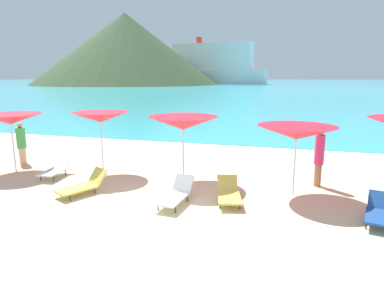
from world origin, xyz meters
TOP-DOWN VIEW (x-y plane):
  - ground_plane at (0.00, 10.00)m, footprint 50.00×100.00m
  - ocean_water at (0.00, 228.98)m, footprint 650.00×440.00m
  - headland_hill at (-66.69, 131.02)m, footprint 81.29×81.29m
  - umbrella_1 at (-6.42, 2.29)m, footprint 2.26×2.26m
  - umbrella_2 at (-3.14, 2.88)m, footprint 2.06×2.06m
  - umbrella_3 at (-0.11, 2.79)m, footprint 2.43×2.43m
  - umbrella_4 at (3.37, 2.41)m, footprint 2.45×2.45m
  - lounge_chair_0 at (-4.45, 1.99)m, footprint 0.67×1.43m
  - lounge_chair_3 at (1.64, 1.36)m, footprint 0.94×1.60m
  - lounge_chair_4 at (5.31, 0.92)m, footprint 0.92×1.44m
  - lounge_chair_7 at (-2.58, 0.81)m, footprint 1.19×1.57m
  - lounge_chair_8 at (0.30, 0.79)m, footprint 0.70×1.59m
  - beachgoer_0 at (-6.92, 3.20)m, footprint 0.35×0.35m
  - beachgoer_2 at (4.11, 3.42)m, footprint 0.29×0.29m
  - cruise_ship at (-32.34, 151.44)m, footprint 52.65×16.51m

SIDE VIEW (x-z plane):
  - ground_plane at x=0.00m, z-range -0.30..0.00m
  - ocean_water at x=0.00m, z-range 0.00..0.02m
  - lounge_chair_3 at x=1.64m, z-range -0.03..0.53m
  - lounge_chair_7 at x=-2.58m, z-range -0.06..0.58m
  - lounge_chair_0 at x=-4.45m, z-range 0.01..0.54m
  - lounge_chair_4 at x=5.31m, z-range -0.03..0.58m
  - lounge_chair_8 at x=0.30m, z-range -0.04..0.59m
  - beachgoer_0 at x=-6.92m, z-range 0.04..1.67m
  - beachgoer_2 at x=4.11m, z-range 0.08..1.93m
  - umbrella_4 at x=3.37m, z-range 0.82..2.85m
  - umbrella_1 at x=-6.42m, z-range 0.86..2.94m
  - umbrella_3 at x=-0.11m, z-range 0.85..3.00m
  - umbrella_2 at x=-3.14m, z-range 0.91..3.10m
  - cruise_ship at x=-32.34m, z-range -2.51..19.36m
  - headland_hill at x=-66.69m, z-range 0.00..30.81m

